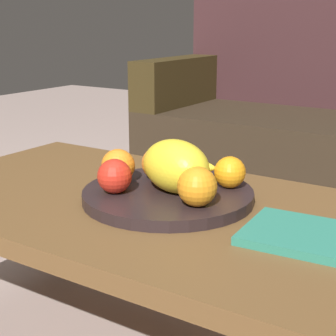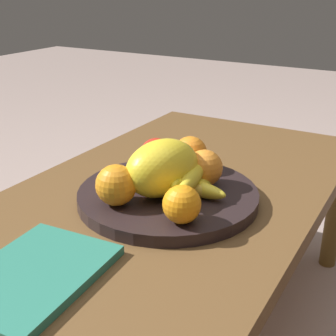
# 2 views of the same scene
# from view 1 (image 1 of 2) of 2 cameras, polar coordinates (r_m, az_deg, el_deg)

# --- Properties ---
(coffee_table) EXTENTS (1.24, 0.63, 0.41)m
(coffee_table) POSITION_cam_1_polar(r_m,az_deg,el_deg) (1.18, -0.91, -5.69)
(coffee_table) COLOR brown
(coffee_table) RESTS_ON ground_plane
(fruit_bowl) EXTENTS (0.38, 0.38, 0.03)m
(fruit_bowl) POSITION_cam_1_polar(r_m,az_deg,el_deg) (1.18, 0.00, -2.91)
(fruit_bowl) COLOR black
(fruit_bowl) RESTS_ON coffee_table
(melon_large_front) EXTENTS (0.20, 0.16, 0.12)m
(melon_large_front) POSITION_cam_1_polar(r_m,az_deg,el_deg) (1.15, 0.85, 0.20)
(melon_large_front) COLOR yellow
(melon_large_front) RESTS_ON fruit_bowl
(orange_front) EXTENTS (0.07, 0.07, 0.07)m
(orange_front) POSITION_cam_1_polar(r_m,az_deg,el_deg) (1.19, 6.61, -0.45)
(orange_front) COLOR orange
(orange_front) RESTS_ON fruit_bowl
(orange_left) EXTENTS (0.08, 0.08, 0.08)m
(orange_left) POSITION_cam_1_polar(r_m,az_deg,el_deg) (1.24, -1.03, 0.50)
(orange_left) COLOR orange
(orange_left) RESTS_ON fruit_bowl
(orange_right) EXTENTS (0.08, 0.08, 0.08)m
(orange_right) POSITION_cam_1_polar(r_m,az_deg,el_deg) (1.23, -5.34, 0.23)
(orange_right) COLOR orange
(orange_right) RESTS_ON fruit_bowl
(orange_back) EXTENTS (0.08, 0.08, 0.08)m
(orange_back) POSITION_cam_1_polar(r_m,az_deg,el_deg) (1.07, 3.13, -1.99)
(orange_back) COLOR orange
(orange_back) RESTS_ON fruit_bowl
(apple_front) EXTENTS (0.08, 0.08, 0.08)m
(apple_front) POSITION_cam_1_polar(r_m,az_deg,el_deg) (1.15, -5.72, -0.88)
(apple_front) COLOR red
(apple_front) RESTS_ON fruit_bowl
(banana_bunch) EXTENTS (0.17, 0.17, 0.06)m
(banana_bunch) POSITION_cam_1_polar(r_m,az_deg,el_deg) (1.21, 1.48, -0.53)
(banana_bunch) COLOR yellow
(banana_bunch) RESTS_ON fruit_bowl
(magazine) EXTENTS (0.26, 0.20, 0.02)m
(magazine) POSITION_cam_1_polar(r_m,az_deg,el_deg) (1.01, 15.34, -7.13)
(magazine) COLOR #2C7D68
(magazine) RESTS_ON coffee_table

